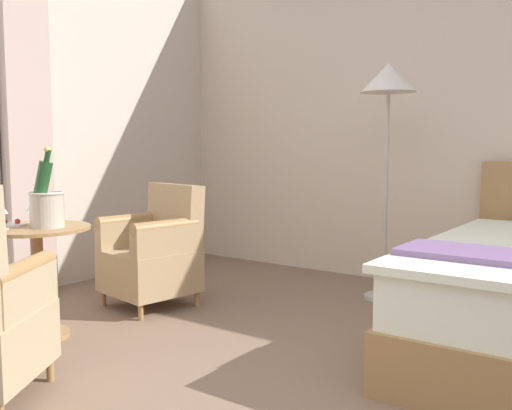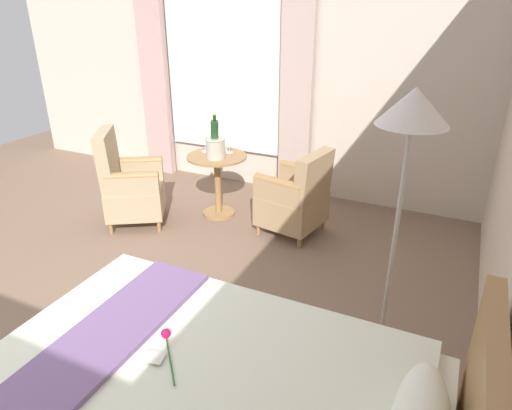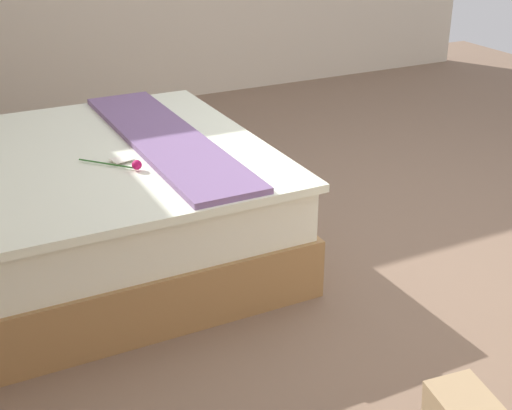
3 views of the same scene
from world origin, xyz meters
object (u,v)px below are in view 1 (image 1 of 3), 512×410
Objects in this scene: side_table_round at (38,267)px; snack_plate at (11,224)px; armchair_by_window at (154,253)px; wine_glass_near_edge at (1,210)px; floor_lamp_brass at (388,96)px; wine_glass_near_bucket at (32,207)px; champagne_bucket at (46,204)px.

snack_plate is (-0.16, -0.06, 0.25)m from side_table_round.
side_table_round is 0.89m from armchair_by_window.
wine_glass_near_edge is 0.85× the size of snack_plate.
floor_lamp_brass reaches higher than wine_glass_near_bucket.
wine_glass_near_edge is (-1.38, -2.16, -0.71)m from floor_lamp_brass.
wine_glass_near_edge reaches higher than wine_glass_near_bucket.
champagne_bucket reaches higher than armchair_by_window.
side_table_round is at bearing 20.57° from snack_plate.
armchair_by_window reaches higher than snack_plate.
armchair_by_window reaches higher than side_table_round.
armchair_by_window reaches higher than wine_glass_near_bucket.
side_table_round is at bearing -26.99° from wine_glass_near_bucket.
side_table_round is at bearing -123.58° from floor_lamp_brass.
champagne_bucket is at bearing -88.88° from armchair_by_window.
wine_glass_near_edge is at bearing -72.60° from wine_glass_near_bucket.
armchair_by_window is at bearing 76.88° from wine_glass_near_bucket.
floor_lamp_brass is 12.16× the size of wine_glass_near_bucket.
champagne_bucket is at bearing -122.55° from floor_lamp_brass.
floor_lamp_brass is 9.72× the size of snack_plate.
snack_plate is at bearing -159.07° from champagne_bucket.
wine_glass_near_bucket is at bearing 168.09° from champagne_bucket.
snack_plate is at bearing -102.42° from armchair_by_window.
side_table_round is at bearing -93.30° from armchair_by_window.
wine_glass_near_edge reaches higher than side_table_round.
armchair_by_window is at bearing 77.58° from snack_plate.
champagne_bucket is 0.22m from wine_glass_near_bucket.
side_table_round is at bearing 69.99° from wine_glass_near_edge.
champagne_bucket reaches higher than wine_glass_near_bucket.
wine_glass_near_bucket reaches higher than side_table_round.
wine_glass_near_bucket is (-0.14, 0.07, 0.34)m from side_table_round.
side_table_round is 0.37m from wine_glass_near_bucket.
floor_lamp_brass is 2.59× the size of side_table_round.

